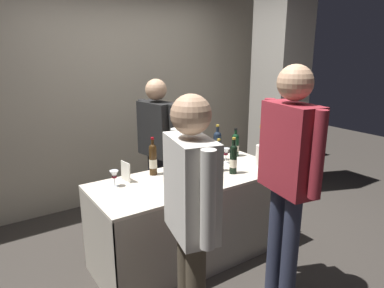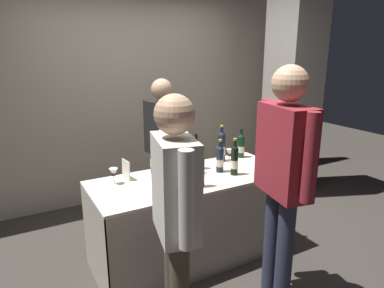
{
  "view_description": "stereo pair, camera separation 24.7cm",
  "coord_description": "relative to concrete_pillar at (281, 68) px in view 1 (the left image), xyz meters",
  "views": [
    {
      "loc": [
        -1.61,
        -2.37,
        1.87
      ],
      "look_at": [
        0.0,
        0.0,
        1.08
      ],
      "focal_mm": 32.46,
      "sensor_mm": 36.0,
      "label": 1
    },
    {
      "loc": [
        -1.4,
        -2.5,
        1.87
      ],
      "look_at": [
        0.0,
        0.0,
        1.08
      ],
      "focal_mm": 32.46,
      "sensor_mm": 36.0,
      "label": 2
    }
  ],
  "objects": [
    {
      "name": "display_bottle_6",
      "position": [
        -1.62,
        -0.77,
        -0.72
      ],
      "size": [
        0.07,
        0.07,
        0.31
      ],
      "color": "#192333",
      "rests_on": "tasting_table"
    },
    {
      "name": "featured_wine_bottle",
      "position": [
        -2.16,
        -0.52,
        -0.7
      ],
      "size": [
        0.07,
        0.07,
        0.34
      ],
      "color": "#38230F",
      "rests_on": "tasting_table"
    },
    {
      "name": "taster_foreground_right",
      "position": [
        -1.65,
        -1.6,
        -0.55
      ],
      "size": [
        0.29,
        0.6,
        1.77
      ],
      "rotation": [
        0.0,
        0.0,
        1.38
      ],
      "color": "#2D3347",
      "rests_on": "ground_plane"
    },
    {
      "name": "back_partition",
      "position": [
        -1.9,
        0.91,
        -0.22
      ],
      "size": [
        5.68,
        0.12,
        2.81
      ],
      "primitive_type": "cube",
      "color": "#B2A893",
      "rests_on": "ground_plane"
    },
    {
      "name": "taster_foreground_left",
      "position": [
        -2.49,
        -1.62,
        -0.65
      ],
      "size": [
        0.29,
        0.55,
        1.64
      ],
      "rotation": [
        0.0,
        0.0,
        1.34
      ],
      "color": "#4C4233",
      "rests_on": "ground_plane"
    },
    {
      "name": "wine_glass_near_vendor",
      "position": [
        -2.55,
        -0.59,
        -0.75
      ],
      "size": [
        0.07,
        0.07,
        0.14
      ],
      "color": "silver",
      "rests_on": "tasting_table"
    },
    {
      "name": "display_bottle_8",
      "position": [
        -1.43,
        -0.51,
        -0.7
      ],
      "size": [
        0.08,
        0.08,
        0.37
      ],
      "color": "#192333",
      "rests_on": "tasting_table"
    },
    {
      "name": "display_bottle_1",
      "position": [
        -1.18,
        -0.51,
        -0.73
      ],
      "size": [
        0.08,
        0.08,
        0.3
      ],
      "color": "black",
      "rests_on": "tasting_table"
    },
    {
      "name": "concrete_pillar",
      "position": [
        0.0,
        0.0,
        0.0
      ],
      "size": [
        0.54,
        0.54,
        3.26
      ],
      "primitive_type": "cube",
      "color": "gray",
      "rests_on": "ground_plane"
    },
    {
      "name": "flower_vase",
      "position": [
        -1.17,
        -0.87,
        -0.72
      ],
      "size": [
        0.1,
        0.1,
        0.41
      ],
      "color": "silver",
      "rests_on": "tasting_table"
    },
    {
      "name": "display_bottle_7",
      "position": [
        -1.86,
        -0.69,
        -0.72
      ],
      "size": [
        0.08,
        0.08,
        0.31
      ],
      "color": "black",
      "rests_on": "tasting_table"
    },
    {
      "name": "wine_glass_mid",
      "position": [
        -1.41,
        -0.63,
        -0.74
      ],
      "size": [
        0.07,
        0.07,
        0.15
      ],
      "color": "silver",
      "rests_on": "tasting_table"
    },
    {
      "name": "display_bottle_0",
      "position": [
        -1.87,
        -0.58,
        -0.71
      ],
      "size": [
        0.07,
        0.07,
        0.33
      ],
      "color": "black",
      "rests_on": "tasting_table"
    },
    {
      "name": "brochure_stand",
      "position": [
        -2.42,
        -0.52,
        -0.77
      ],
      "size": [
        0.03,
        0.14,
        0.17
      ],
      "primitive_type": "cube",
      "rotation": [
        -0.03,
        0.0,
        4.83
      ],
      "color": "silver",
      "rests_on": "tasting_table"
    },
    {
      "name": "display_bottle_4",
      "position": [
        -1.77,
        -0.6,
        -0.7
      ],
      "size": [
        0.07,
        0.07,
        0.34
      ],
      "color": "black",
      "rests_on": "tasting_table"
    },
    {
      "name": "display_bottle_5",
      "position": [
        -1.55,
        -0.9,
        -0.71
      ],
      "size": [
        0.07,
        0.07,
        0.33
      ],
      "color": "black",
      "rests_on": "tasting_table"
    },
    {
      "name": "display_bottle_2",
      "position": [
        -1.95,
        -0.99,
        -0.72
      ],
      "size": [
        0.07,
        0.07,
        0.31
      ],
      "color": "#192333",
      "rests_on": "tasting_table"
    },
    {
      "name": "vendor_presenter",
      "position": [
        -1.85,
        -0.04,
        -0.69
      ],
      "size": [
        0.28,
        0.57,
        1.58
      ],
      "rotation": [
        0.0,
        0.0,
        -1.39
      ],
      "color": "black",
      "rests_on": "ground_plane"
    },
    {
      "name": "tasting_table",
      "position": [
        -1.9,
        -0.76,
        -1.09
      ],
      "size": [
        1.77,
        0.73,
        0.78
      ],
      "color": "beige",
      "rests_on": "ground_plane"
    },
    {
      "name": "display_bottle_3",
      "position": [
        -2.13,
        -0.99,
        -0.7
      ],
      "size": [
        0.08,
        0.08,
        0.35
      ],
      "color": "#192333",
      "rests_on": "tasting_table"
    },
    {
      "name": "ground_plane",
      "position": [
        -1.9,
        -0.76,
        -1.63
      ],
      "size": [
        12.0,
        12.0,
        0.0
      ],
      "primitive_type": "plane",
      "color": "#38332D"
    }
  ]
}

